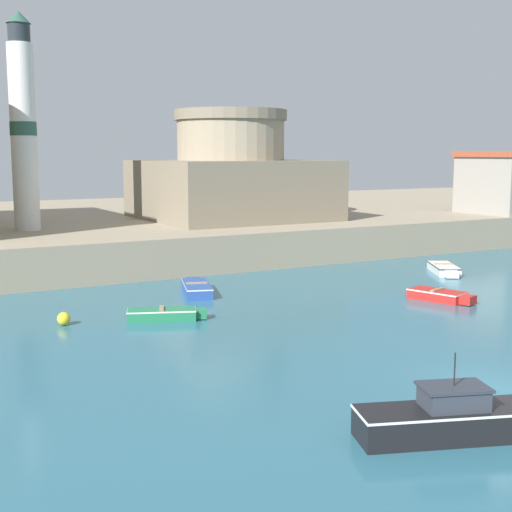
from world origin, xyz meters
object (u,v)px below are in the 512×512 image
(dinghy_red_4, at_px, (440,295))
(fortress, at_px, (231,179))
(motorboat_black_0, at_px, (450,418))
(mooring_buoy, at_px, (64,319))
(dinghy_green_1, at_px, (164,314))
(dinghy_blue_2, at_px, (197,288))
(lighthouse, at_px, (23,126))
(dinghy_white_3, at_px, (444,269))

(dinghy_red_4, height_order, fortress, fortress)
(motorboat_black_0, distance_m, mooring_buoy, 18.71)
(dinghy_green_1, height_order, fortress, fortress)
(mooring_buoy, bearing_deg, dinghy_green_1, -15.92)
(dinghy_blue_2, bearing_deg, lighthouse, 112.67)
(lighthouse, bearing_deg, mooring_buoy, -97.05)
(lighthouse, bearing_deg, dinghy_green_1, -83.87)
(dinghy_blue_2, distance_m, dinghy_red_4, 12.94)
(dinghy_blue_2, bearing_deg, dinghy_green_1, -128.08)
(motorboat_black_0, xyz_separation_m, fortress, (12.37, 36.91, 5.04))
(motorboat_black_0, relative_size, dinghy_green_1, 1.49)
(mooring_buoy, bearing_deg, dinghy_red_4, -12.58)
(dinghy_green_1, relative_size, lighthouse, 0.26)
(dinghy_blue_2, relative_size, dinghy_white_3, 1.07)
(dinghy_green_1, relative_size, dinghy_blue_2, 0.83)
(motorboat_black_0, xyz_separation_m, lighthouse, (-3.63, 35.73, 8.84))
(dinghy_red_4, height_order, mooring_buoy, same)
(dinghy_red_4, distance_m, mooring_buoy, 18.90)
(mooring_buoy, distance_m, fortress, 26.95)
(motorboat_black_0, height_order, dinghy_red_4, motorboat_black_0)
(mooring_buoy, distance_m, lighthouse, 20.25)
(motorboat_black_0, distance_m, fortress, 39.25)
(motorboat_black_0, relative_size, fortress, 0.42)
(dinghy_green_1, bearing_deg, dinghy_red_4, -11.55)
(motorboat_black_0, bearing_deg, lighthouse, 95.80)
(motorboat_black_0, relative_size, mooring_buoy, 9.23)
(fortress, bearing_deg, dinghy_red_4, -89.44)
(dinghy_green_1, xyz_separation_m, dinghy_blue_2, (3.88, 4.96, 0.03))
(dinghy_green_1, bearing_deg, dinghy_white_3, 9.32)
(dinghy_green_1, relative_size, dinghy_red_4, 1.01)
(lighthouse, bearing_deg, dinghy_red_4, -53.69)
(motorboat_black_0, height_order, fortress, fortress)
(dinghy_blue_2, xyz_separation_m, fortress, (10.06, 15.41, 5.28))
(motorboat_black_0, distance_m, dinghy_red_4, 18.58)
(dinghy_white_3, xyz_separation_m, mooring_buoy, (-24.78, -2.14, 0.01))
(motorboat_black_0, xyz_separation_m, dinghy_red_4, (12.60, 13.65, -0.27))
(mooring_buoy, bearing_deg, dinghy_white_3, 4.94)
(dinghy_green_1, height_order, dinghy_red_4, dinghy_red_4)
(motorboat_black_0, distance_m, dinghy_white_3, 27.47)
(dinghy_blue_2, bearing_deg, dinghy_white_3, -5.48)
(dinghy_red_4, xyz_separation_m, lighthouse, (-16.23, 22.08, 9.10))
(motorboat_black_0, distance_m, dinghy_blue_2, 21.63)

